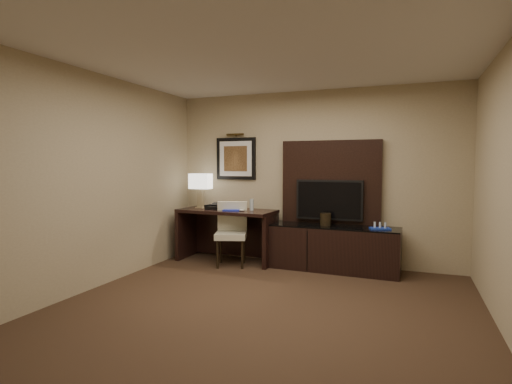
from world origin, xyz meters
The scene contains 19 objects.
floor centered at (0.00, 0.00, -0.01)m, with size 4.50×5.00×0.01m, color #362418.
ceiling centered at (0.00, 0.00, 2.70)m, with size 4.50×5.00×0.01m, color silver.
wall_back centered at (0.00, 2.50, 1.35)m, with size 4.50×0.01×2.70m, color tan.
wall_front centered at (0.00, -2.50, 1.35)m, with size 4.50×0.01×2.70m, color tan.
wall_left centered at (-2.25, 0.00, 1.35)m, with size 0.01×5.00×2.70m, color tan.
desk centered at (-1.30, 2.10, 0.42)m, with size 1.55×0.67×0.83m, color black.
credenza centered at (0.39, 2.15, 0.33)m, with size 1.90×0.53×0.66m, color black.
tv_wall_panel centered at (0.30, 2.44, 1.27)m, with size 1.50×0.12×1.30m, color black.
tv centered at (0.30, 2.34, 1.02)m, with size 1.00×0.08×0.60m, color black.
artwork centered at (-1.30, 2.48, 1.65)m, with size 0.70×0.04×0.70m, color black.
picture_light centered at (-1.30, 2.44, 2.05)m, with size 0.04×0.04×0.30m, color #403014.
desk_chair centered at (-1.11, 1.85, 0.48)m, with size 0.46×0.53×0.96m, color beige, non-canonical shape.
table_lamp centered at (-1.80, 2.16, 1.13)m, with size 0.36×0.21×0.59m, color #9B8961, non-canonical shape.
desk_phone centered at (-1.52, 2.06, 0.89)m, with size 0.22×0.19×0.11m, color black, non-canonical shape.
blue_folder centered at (-1.17, 2.05, 0.84)m, with size 0.26×0.34×0.02m, color #1B29B2.
book centered at (-1.13, 2.04, 0.94)m, with size 0.16×0.02×0.21m, color tan.
water_bottle centered at (-0.88, 2.12, 0.92)m, with size 0.06×0.06×0.18m, color silver.
ice_bucket centered at (0.28, 2.16, 0.75)m, with size 0.16×0.16×0.18m, color black.
minibar_tray centered at (1.06, 2.09, 0.71)m, with size 0.27×0.16×0.10m, color #1B38B1, non-canonical shape.
Camera 1 is at (1.43, -3.66, 1.56)m, focal length 28.00 mm.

